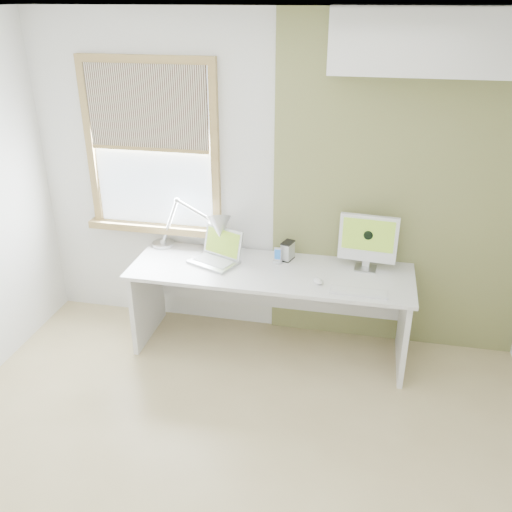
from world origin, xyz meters
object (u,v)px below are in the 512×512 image
(imac, at_px, (368,240))
(laptop, at_px, (218,254))
(desk, at_px, (271,288))
(external_drive, at_px, (288,251))
(desk_lamp, at_px, (208,228))

(imac, bearing_deg, laptop, -174.48)
(desk, distance_m, external_drive, 0.33)
(laptop, bearing_deg, desk_lamp, 134.94)
(desk, height_order, imac, imac)
(laptop, distance_m, imac, 1.19)
(desk, xyz_separation_m, imac, (0.72, 0.12, 0.44))
(desk, distance_m, desk_lamp, 0.70)
(desk, height_order, laptop, laptop)
(desk_lamp, height_order, external_drive, desk_lamp)
(external_drive, bearing_deg, imac, -2.41)
(laptop, relative_size, imac, 1.00)
(laptop, height_order, imac, imac)
(imac, bearing_deg, desk_lamp, -179.54)
(desk_lamp, xyz_separation_m, external_drive, (0.65, 0.04, -0.16))
(desk_lamp, bearing_deg, imac, 0.46)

